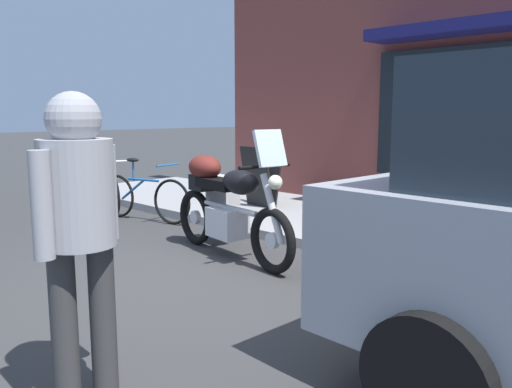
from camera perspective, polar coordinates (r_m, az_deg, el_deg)
ground_plane at (r=5.05m, az=-3.98°, el=-9.21°), size 80.00×80.00×0.00m
touring_motorcycle at (r=5.76m, az=-3.33°, el=-0.71°), size 2.11×0.84×1.41m
parked_bicycle at (r=7.78m, az=-12.18°, el=-0.25°), size 1.65×0.58×0.91m
pedestrian_walking at (r=2.86m, az=-18.86°, el=-1.86°), size 0.48×0.53×1.67m
sandwich_board_sign at (r=8.10m, az=0.62°, el=1.96°), size 0.55×0.41×0.93m
second_bicycle_by_cafe at (r=8.64m, az=-16.34°, el=0.47°), size 1.69×0.58×0.91m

